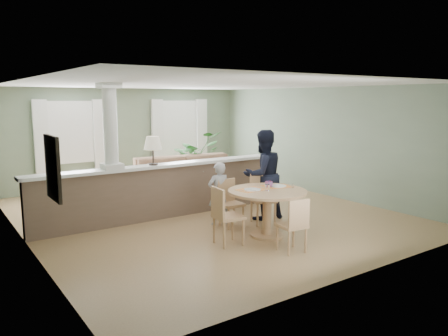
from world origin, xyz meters
TOP-DOWN VIEW (x-y plane):
  - ground at (0.00, 0.00)m, footprint 8.00×8.00m
  - room_shell at (-0.03, 0.63)m, footprint 7.02×8.02m
  - pony_wall at (-0.99, 0.20)m, footprint 5.32×0.38m
  - sofa at (0.70, 1.84)m, footprint 3.43×1.71m
  - houseplant at (1.52, 2.84)m, footprint 1.59×1.46m
  - dining_table at (0.10, -1.95)m, footprint 1.38×1.38m
  - chair_far_boy at (-0.07, -1.03)m, footprint 0.42×0.42m
  - chair_far_man at (0.58, -1.22)m, footprint 0.56×0.56m
  - chair_near at (-0.10, -2.85)m, footprint 0.45×0.45m
  - chair_side at (-0.79, -1.92)m, footprint 0.49×0.49m
  - child_person at (-0.19, -0.86)m, footprint 0.49×0.36m
  - man_person at (0.78, -1.01)m, footprint 0.92×0.74m

SIDE VIEW (x-z plane):
  - ground at x=0.00m, z-range 0.00..0.00m
  - sofa at x=0.70m, z-range 0.00..0.96m
  - chair_near at x=-0.10m, z-range 0.05..0.93m
  - chair_far_boy at x=-0.07m, z-range 0.05..0.94m
  - chair_far_man at x=0.58m, z-range 0.05..1.02m
  - chair_side at x=-0.79m, z-range 0.05..1.03m
  - child_person at x=-0.19m, z-range 0.00..1.22m
  - dining_table at x=0.10m, z-range 0.19..1.13m
  - pony_wall at x=-0.99m, z-range -0.64..2.06m
  - houseplant at x=1.52m, z-range 0.00..1.51m
  - man_person at x=0.78m, z-range 0.00..1.81m
  - room_shell at x=-0.03m, z-range 0.46..3.17m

